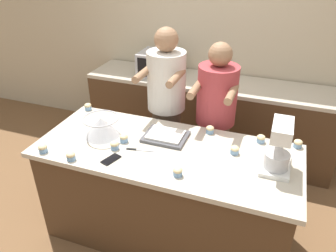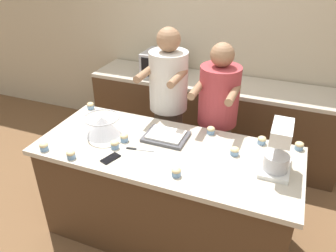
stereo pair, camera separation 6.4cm
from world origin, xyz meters
The scene contains 22 objects.
ground_plane centered at (0.00, 0.00, 0.00)m, with size 16.00×16.00×0.00m, color brown.
back_wall centered at (0.00, 1.76, 1.35)m, with size 10.00×0.06×2.70m.
island_counter centered at (0.00, 0.00, 0.44)m, with size 2.02×0.85×0.88m.
back_counter centered at (0.00, 1.41, 0.45)m, with size 2.80×0.60×0.91m.
person_left centered at (-0.24, 0.64, 0.86)m, with size 0.36×0.52×1.65m.
person_right centered at (0.24, 0.64, 0.81)m, with size 0.36×0.52×1.56m.
stand_mixer centered at (0.80, 0.04, 1.04)m, with size 0.20×0.30×0.36m.
mixing_bowl centered at (-0.56, 0.01, 0.97)m, with size 0.29×0.29×0.17m.
baking_tray centered at (-0.06, 0.15, 0.90)m, with size 0.34×0.27×0.04m.
microwave_oven centered at (-0.60, 1.41, 1.04)m, with size 0.45×0.37×0.26m.
cell_phone centered at (-0.33, -0.27, 0.89)m, with size 0.11×0.16×0.01m.
knife centered at (-0.19, -0.09, 0.89)m, with size 0.22×0.06×0.01m.
cupcake_0 centered at (0.19, -0.28, 0.92)m, with size 0.07×0.07×0.07m.
cupcake_1 centered at (-0.35, -0.02, 0.92)m, with size 0.07×0.07×0.07m.
cupcake_2 centered at (-0.37, -0.13, 0.92)m, with size 0.07×0.07×0.07m.
cupcake_3 centered at (0.94, 0.37, 0.92)m, with size 0.07×0.07×0.07m.
cupcake_4 centered at (-0.60, -0.37, 0.92)m, with size 0.07×0.07×0.07m.
cupcake_5 centered at (0.50, 0.12, 0.92)m, with size 0.07×0.07×0.07m.
cupcake_6 centered at (0.26, 0.35, 0.92)m, with size 0.07×0.07×0.07m.
cupcake_7 centered at (-0.92, 0.37, 0.92)m, with size 0.07×0.07×0.07m.
cupcake_8 centered at (-0.85, -0.36, 0.92)m, with size 0.07×0.07×0.07m.
cupcake_9 centered at (0.67, 0.35, 0.92)m, with size 0.07×0.07×0.07m.
Camera 2 is at (0.79, -1.93, 2.28)m, focal length 35.00 mm.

